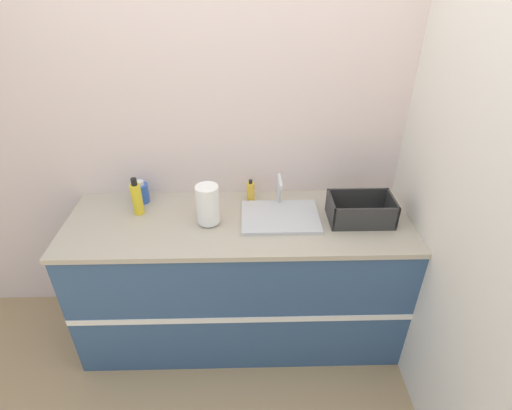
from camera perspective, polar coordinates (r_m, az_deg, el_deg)
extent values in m
plane|color=tan|center=(2.68, -1.99, -22.24)|extent=(12.00, 12.00, 0.00)
cube|color=silver|center=(2.40, -2.49, 10.64)|extent=(4.35, 0.06, 2.60)
cube|color=silver|center=(2.29, 23.69, 6.74)|extent=(0.06, 2.64, 2.60)
cube|color=#33517A|center=(2.57, -2.13, -10.72)|extent=(1.95, 0.64, 0.87)
cube|color=white|center=(2.35, -2.19, -16.00)|extent=(1.95, 0.01, 0.04)
cube|color=#B2A893|center=(2.29, -2.36, -2.46)|extent=(1.98, 0.67, 0.03)
cube|color=silver|center=(2.29, 3.47, -1.70)|extent=(0.44, 0.33, 0.02)
cylinder|color=silver|center=(2.36, 3.29, 2.36)|extent=(0.02, 0.02, 0.19)
cylinder|color=silver|center=(2.25, 3.50, 3.43)|extent=(0.02, 0.15, 0.02)
cylinder|color=#4C4C51|center=(2.27, -6.71, -2.39)|extent=(0.10, 0.10, 0.01)
cylinder|color=white|center=(2.20, -6.90, 0.10)|extent=(0.13, 0.13, 0.22)
cube|color=#2D2D2D|center=(2.35, 14.53, -1.91)|extent=(0.36, 0.22, 0.01)
cube|color=#2D2D2D|center=(2.23, 15.42, -1.92)|extent=(0.36, 0.01, 0.13)
cube|color=#2D2D2D|center=(2.40, 14.17, 0.92)|extent=(0.36, 0.01, 0.13)
cube|color=#2D2D2D|center=(2.27, 10.59, -0.51)|extent=(0.01, 0.22, 0.13)
cube|color=#2D2D2D|center=(2.37, 18.79, -0.38)|extent=(0.01, 0.22, 0.13)
cylinder|color=#2D56B7|center=(2.52, -16.05, 1.65)|extent=(0.09, 0.09, 0.11)
cylinder|color=silver|center=(2.48, -16.29, 3.04)|extent=(0.05, 0.05, 0.03)
cylinder|color=yellow|center=(2.39, -16.62, 0.79)|extent=(0.06, 0.06, 0.19)
cylinder|color=black|center=(2.33, -17.05, 3.18)|extent=(0.03, 0.03, 0.04)
cylinder|color=gold|center=(2.42, -0.77, 1.88)|extent=(0.05, 0.05, 0.12)
cylinder|color=black|center=(2.39, -0.78, 3.36)|extent=(0.02, 0.02, 0.02)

